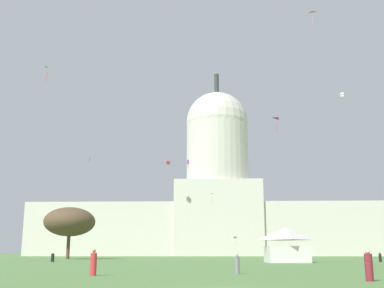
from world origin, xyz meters
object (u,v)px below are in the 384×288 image
Objects in this scene: event_tent at (286,245)px; kite_pink_high at (312,13)px; person_red_near_tree_west at (93,264)px; capitol_building at (218,204)px; kite_turquoise_mid at (89,159)px; kite_white_high at (342,95)px; person_olive_front_left at (368,260)px; person_grey_back_center at (237,264)px; kite_magenta_mid at (279,120)px; kite_red_mid at (168,163)px; kite_lime_high at (48,70)px; person_maroon_mid_left at (369,267)px; tree_west_mid at (70,222)px; person_black_front_right at (53,258)px; person_black_near_tent at (380,258)px; person_tan_back_left at (368,259)px; kite_green_mid at (212,196)px; kite_violet_mid at (188,163)px.

kite_pink_high is (13.65, 33.52, 55.03)m from event_tent.
capitol_building is at bearing -22.56° from person_red_near_tree_west.
kite_turquoise_mid is at bearing -121.21° from capitol_building.
event_tent is at bearing 1.39° from kite_white_high.
person_grey_back_center is (-13.58, -13.63, -0.11)m from person_olive_front_left.
kite_magenta_mid is 81.99m from kite_red_mid.
kite_red_mid is 0.47× the size of kite_pink_high.
kite_red_mid is at bearing -15.55° from person_red_near_tree_west.
person_grey_back_center is 107.49m from kite_white_high.
kite_lime_high is (-37.52, 62.99, 40.11)m from person_grey_back_center.
person_red_near_tree_west is (-9.73, -2.78, 0.12)m from person_grey_back_center.
kite_pink_high reaches higher than event_tent.
person_maroon_mid_left is 135.96m from kite_red_mid.
tree_west_mid is (-33.43, -76.60, -11.12)m from capitol_building.
capitol_building is at bearing 177.82° from person_black_front_right.
person_black_near_tent is at bearing 103.52° from person_black_front_right.
tree_west_mid is at bearing 80.25° from person_tan_back_left.
kite_green_mid is at bearing 175.16° from person_black_front_right.
event_tent is 85.89m from kite_green_mid.
kite_pink_high is (49.46, 30.54, 56.92)m from person_black_front_right.
person_black_front_right is 46.24m from person_red_near_tree_west.
kite_violet_mid is 2.01× the size of kite_white_high.
person_grey_back_center is 48.25m from person_black_front_right.
event_tent is 0.43× the size of tree_west_mid.
kite_white_high reaches higher than tree_west_mid.
person_red_near_tree_west reaches higher than person_tan_back_left.
kite_violet_mid is at bearing -97.02° from capitol_building.
person_black_near_tent is 0.47× the size of kite_pink_high.
kite_turquoise_mid is (-24.11, 90.75, 24.57)m from person_red_near_tree_west.
event_tent is 93.16m from kite_red_mid.
kite_red_mid is (-50.87, 30.31, -13.12)m from kite_white_high.
event_tent is 4.38× the size of person_tan_back_left.
capitol_building is 149.54m from person_red_near_tree_west.
kite_white_high is at bearing 91.37° from person_black_near_tent.
kite_turquoise_mid is at bearing 87.20° from kite_magenta_mid.
person_black_near_tent is at bearing 90.16° from kite_red_mid.
kite_violet_mid is 38.72m from kite_lime_high.
person_olive_front_left is 81.53m from kite_lime_high.
kite_violet_mid is at bearing -176.40° from person_grey_back_center.
person_black_near_tent reaches higher than person_grey_back_center.
kite_green_mid is (-10.72, 83.54, 16.82)m from event_tent.
person_grey_back_center is 0.99× the size of kite_red_mid.
kite_lime_high reaches higher than person_black_front_right.
person_tan_back_left is at bearing 79.74° from kite_turquoise_mid.
person_red_near_tree_west is at bearing -75.70° from person_grey_back_center.
kite_pink_high is (5.05, 43.74, 56.87)m from person_tan_back_left.
kite_green_mid is (31.10, 52.19, 11.48)m from tree_west_mid.
kite_green_mid is 67.50m from kite_pink_high.
person_red_near_tree_west reaches higher than person_black_near_tent.
person_black_front_right is at bearing -161.93° from kite_lime_high.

